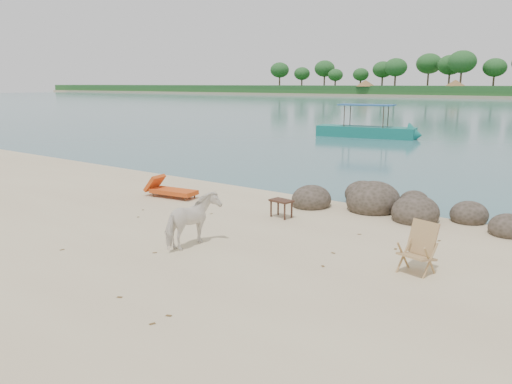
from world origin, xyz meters
TOP-DOWN VIEW (x-y plane):
  - boulders at (2.04, 5.70)m, footprint 6.46×3.02m
  - cow at (-0.31, -0.00)m, footprint 0.71×1.46m
  - side_table at (-0.10, 3.31)m, footprint 0.67×0.47m
  - lounge_chair at (-4.33, 3.28)m, footprint 2.03×0.96m
  - deck_chair at (4.36, 1.44)m, footprint 0.78×0.82m
  - boat_near at (-7.67, 25.26)m, footprint 7.89×3.04m
  - dead_leaves at (0.03, 0.78)m, footprint 8.08×7.06m

SIDE VIEW (x-z plane):
  - dead_leaves at x=0.03m, z-range 0.00..0.00m
  - boulders at x=2.04m, z-range -0.36..0.80m
  - side_table at x=-0.10m, z-range 0.00..0.50m
  - lounge_chair at x=-4.33m, z-range 0.00..0.59m
  - deck_chair at x=4.36m, z-range 0.00..0.99m
  - cow at x=-0.31m, z-range 0.00..1.21m
  - boat_near at x=-7.67m, z-range 0.00..3.73m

